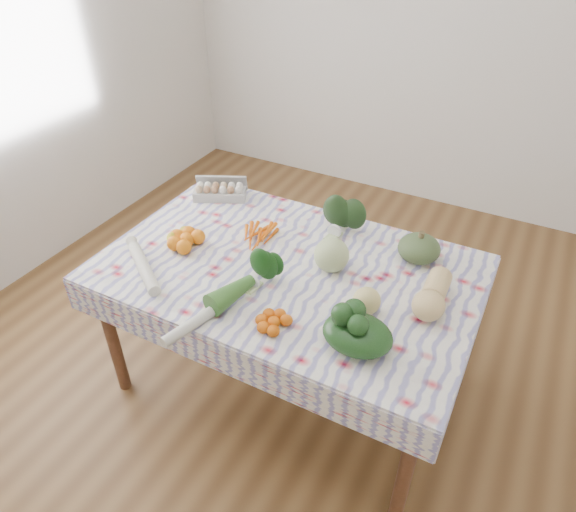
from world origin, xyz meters
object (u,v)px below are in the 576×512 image
Objects in this scene: cabbage at (332,255)px; butternut_squash at (433,293)px; kabocha_squash at (419,248)px; dining_table at (288,281)px; grapefruit at (367,301)px; egg_carton at (220,192)px.

cabbage is 0.55× the size of butternut_squash.
cabbage is 0.46m from butternut_squash.
butternut_squash is at bearing -63.55° from kabocha_squash.
kabocha_squash is at bearing 37.89° from cabbage.
dining_table is 0.45m from grapefruit.
cabbage is at bearing 174.92° from butternut_squash.
grapefruit is at bearing -145.74° from butternut_squash.
egg_carton is (-0.61, 0.37, 0.12)m from dining_table.
grapefruit is at bearing -15.75° from dining_table.
kabocha_squash is 0.41m from cabbage.
butternut_squash reaches higher than kabocha_squash.
egg_carton is 2.48× the size of grapefruit.
kabocha_squash is (1.11, -0.04, 0.03)m from egg_carton.
butternut_squash is (0.14, -0.28, 0.00)m from kabocha_squash.
dining_table is 0.65m from butternut_squash.
butternut_squash is (1.25, -0.32, 0.03)m from egg_carton.
egg_carton is 1.29m from butternut_squash.
kabocha_squash is at bearing 32.88° from dining_table.
butternut_squash is at bearing -40.32° from egg_carton.
butternut_squash reaches higher than egg_carton.
grapefruit is (-0.22, -0.16, -0.01)m from butternut_squash.
egg_carton is at bearing 177.74° from kabocha_squash.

